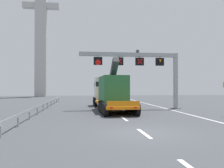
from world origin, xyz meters
name	(u,v)px	position (x,y,z in m)	size (l,w,h in m)	color
ground	(143,133)	(0.00, 0.00, 0.00)	(112.00, 112.00, 0.00)	#424449
lane_markings	(110,108)	(0.00, 14.47, 0.01)	(0.20, 43.53, 0.01)	silver
edge_line_right	(171,110)	(6.20, 12.00, 0.01)	(0.20, 63.00, 0.01)	silver
overhead_lane_gantry	(142,63)	(3.48, 13.71, 5.09)	(11.40, 0.90, 6.59)	#9EA0A5
heavy_haul_truck_orange	(109,91)	(-0.11, 14.60, 1.99)	(3.29, 14.11, 5.30)	orange
guardrail_left	(45,104)	(-7.16, 14.23, 0.56)	(0.13, 32.46, 0.76)	#999EA3
bridge_pylon_distant	(41,22)	(-13.43, 49.77, 18.96)	(9.00, 2.00, 37.13)	#B7B7B2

